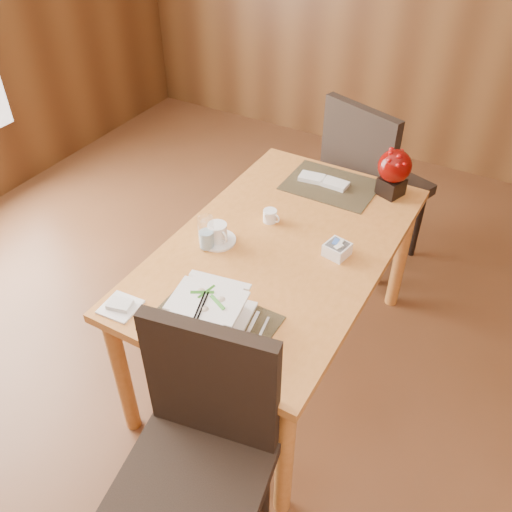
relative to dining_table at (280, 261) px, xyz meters
The scene contains 14 objects.
ground 0.89m from the dining_table, 90.00° to the right, with size 6.00×6.00×0.00m, color brown.
dining_table is the anchor object (origin of this frame).
placemat_near 0.56m from the dining_table, 90.00° to the right, with size 0.45×0.33×0.01m, color black.
placemat_far 0.56m from the dining_table, 90.00° to the left, with size 0.45×0.33×0.01m, color black.
soup_setting 0.57m from the dining_table, 91.62° to the right, with size 0.33×0.33×0.12m.
coffee_cup 0.31m from the dining_table, 154.89° to the right, with size 0.16×0.16×0.09m.
water_glass 0.37m from the dining_table, 146.38° to the right, with size 0.07×0.07×0.16m, color white.
creamer_jug 0.22m from the dining_table, 133.64° to the left, with size 0.08×0.08×0.06m, color white, non-canonical shape.
sugar_caddy 0.28m from the dining_table, 12.51° to the left, with size 0.10×0.10×0.06m, color white.
berry_decor 0.72m from the dining_table, 65.51° to the left, with size 0.16×0.16×0.24m.
napkins_far 0.56m from the dining_table, 93.46° to the left, with size 0.25×0.09×0.02m, color silver, non-canonical shape.
bread_plate 0.75m from the dining_table, 118.31° to the right, with size 0.14×0.14×0.01m, color white.
near_chair 0.93m from the dining_table, 78.94° to the right, with size 0.56×0.56×1.04m.
far_chair 0.97m from the dining_table, 85.99° to the left, with size 0.63×0.63×1.06m.
Camera 1 is at (0.83, -1.07, 2.22)m, focal length 38.00 mm.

